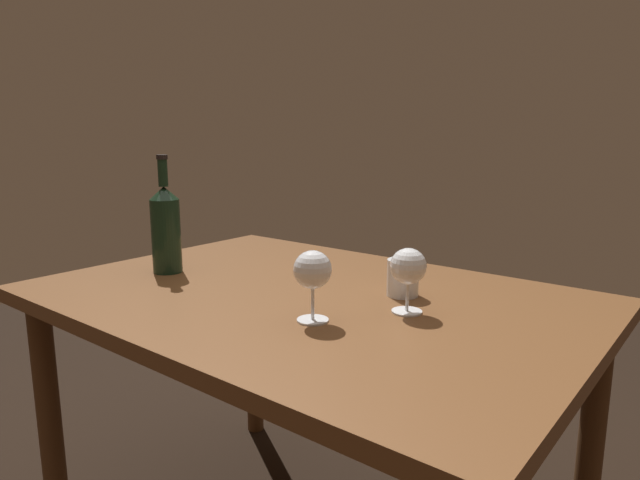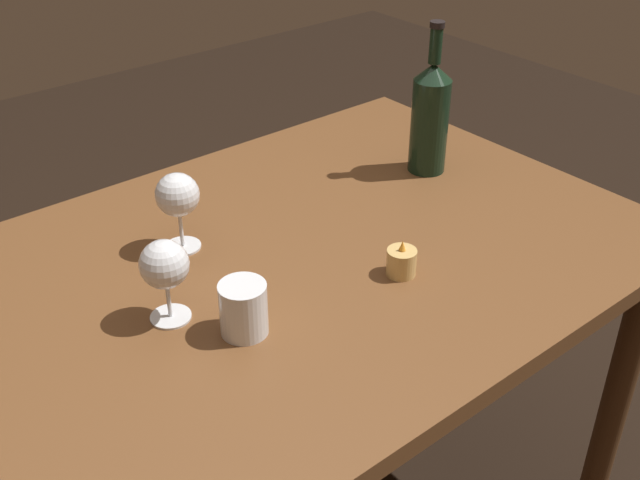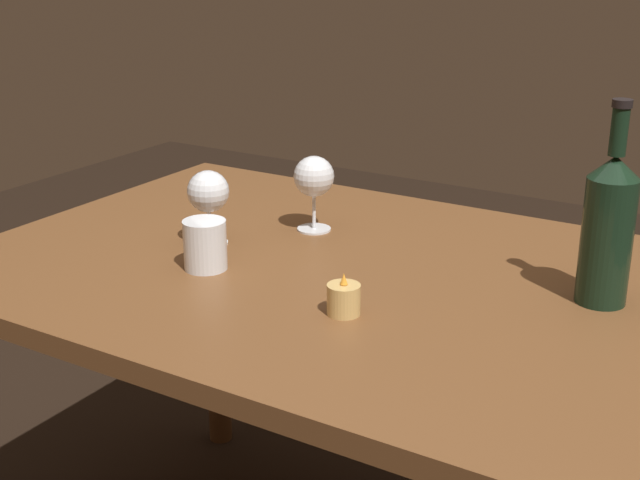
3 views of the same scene
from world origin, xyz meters
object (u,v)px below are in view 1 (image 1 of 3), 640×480
at_px(water_tumbler, 403,280).
at_px(wine_glass_right, 313,271).
at_px(votive_candle, 316,264).
at_px(wine_glass_left, 408,268).
at_px(wine_bottle, 166,228).

bearing_deg(water_tumbler, wine_glass_right, -100.84).
bearing_deg(votive_candle, wine_glass_left, -21.29).
xyz_separation_m(wine_glass_left, votive_candle, (-0.37, 0.14, -0.08)).
relative_size(wine_glass_left, wine_bottle, 0.44).
xyz_separation_m(wine_glass_left, water_tumbler, (-0.07, 0.10, -0.06)).
bearing_deg(votive_candle, water_tumbler, -7.79).
xyz_separation_m(wine_glass_right, wine_bottle, (-0.57, 0.06, 0.02)).
xyz_separation_m(wine_glass_left, wine_bottle, (-0.69, -0.11, 0.03)).
xyz_separation_m(wine_glass_right, water_tumbler, (0.05, 0.27, -0.07)).
height_order(wine_glass_right, water_tumbler, wine_glass_right).
xyz_separation_m(wine_glass_right, votive_candle, (-0.25, 0.31, -0.08)).
relative_size(wine_bottle, votive_candle, 4.80).
bearing_deg(votive_candle, wine_glass_right, -51.78).
bearing_deg(water_tumbler, wine_bottle, -161.28).
distance_m(wine_glass_left, wine_glass_right, 0.21).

